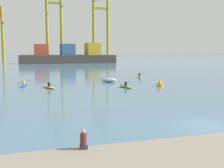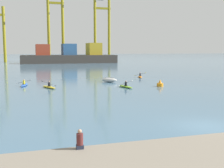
% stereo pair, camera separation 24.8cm
% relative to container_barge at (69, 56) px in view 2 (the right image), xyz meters
% --- Properties ---
extents(ground_plane, '(800.00, 800.00, 0.00)m').
position_rel_container_barge_xyz_m(ground_plane, '(-4.10, -97.69, -2.72)').
color(ground_plane, '#476B84').
extents(container_barge, '(37.37, 11.88, 8.03)m').
position_rel_container_barge_xyz_m(container_barge, '(0.00, 0.00, 0.00)').
color(container_barge, '#38332D').
rests_on(container_barge, ground).
extents(gantry_crane_west_mid, '(7.23, 18.08, 41.11)m').
position_rel_container_barge_xyz_m(gantry_crane_west_mid, '(-4.21, 9.69, 16.99)').
color(gantry_crane_west_mid, olive).
rests_on(gantry_crane_west_mid, ground).
extents(gantry_crane_east_mid, '(7.98, 15.73, 38.73)m').
position_rel_container_barge_xyz_m(gantry_crane_east_mid, '(17.53, 14.69, 16.23)').
color(gantry_crane_east_mid, olive).
rests_on(gantry_crane_east_mid, ground).
extents(capsized_dinghy, '(2.66, 2.57, 0.76)m').
position_rel_container_barge_xyz_m(capsized_dinghy, '(-3.28, -70.85, -2.37)').
color(capsized_dinghy, beige).
rests_on(capsized_dinghy, ground).
extents(channel_buoy, '(0.90, 0.90, 1.00)m').
position_rel_container_barge_xyz_m(channel_buoy, '(2.09, -77.96, -2.36)').
color(channel_buoy, orange).
rests_on(channel_buoy, ground).
extents(kayak_orange, '(2.14, 3.42, 0.96)m').
position_rel_container_barge_xyz_m(kayak_orange, '(4.38, -64.94, -2.55)').
color(kayak_orange, orange).
rests_on(kayak_orange, ground).
extents(kayak_lime, '(2.19, 3.45, 0.96)m').
position_rel_container_barge_xyz_m(kayak_lime, '(-2.93, -77.69, -2.55)').
color(kayak_lime, '#7ABC2D').
rests_on(kayak_lime, ground).
extents(kayak_yellow, '(2.00, 3.36, 1.09)m').
position_rel_container_barge_xyz_m(kayak_yellow, '(-12.94, -75.33, -2.55)').
color(kayak_yellow, yellow).
rests_on(kayak_yellow, ground).
extents(kayak_blue, '(2.21, 3.45, 0.95)m').
position_rel_container_barge_xyz_m(kayak_blue, '(-16.16, -72.02, -2.55)').
color(kayak_blue, '#2856B2').
rests_on(kayak_blue, ground).
extents(seated_onlooker, '(0.32, 0.30, 0.90)m').
position_rel_container_barge_xyz_m(seated_onlooker, '(-13.24, -101.23, -1.69)').
color(seated_onlooker, '#23283D').
rests_on(seated_onlooker, stone_quay).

